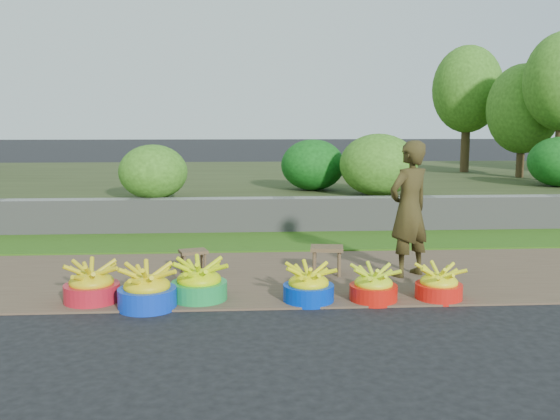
{
  "coord_description": "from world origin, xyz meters",
  "views": [
    {
      "loc": [
        -0.69,
        -5.55,
        1.71
      ],
      "look_at": [
        -0.24,
        1.3,
        0.75
      ],
      "focal_mm": 40.0,
      "sensor_mm": 36.0,
      "label": 1
    }
  ],
  "objects": [
    {
      "name": "stool_right",
      "position": [
        0.28,
        1.25,
        0.27
      ],
      "size": [
        0.4,
        0.33,
        0.32
      ],
      "rotation": [
        0.0,
        0.0,
        -0.15
      ],
      "color": "brown",
      "rests_on": "dirt_shoulder"
    },
    {
      "name": "basin_b",
      "position": [
        -1.55,
        0.13,
        0.18
      ],
      "size": [
        0.54,
        0.54,
        0.4
      ],
      "color": "#0B33BE",
      "rests_on": "ground"
    },
    {
      "name": "earth_bank",
      "position": [
        0.0,
        9.0,
        0.25
      ],
      "size": [
        80.0,
        10.0,
        0.5
      ],
      "primitive_type": "cube",
      "color": "#323D1C",
      "rests_on": "ground"
    },
    {
      "name": "vegetation",
      "position": [
        2.99,
        7.84,
        2.46
      ],
      "size": [
        29.37,
        7.89,
        4.23
      ],
      "color": "#3D2F19",
      "rests_on": "earth_bank"
    },
    {
      "name": "vendor_woman",
      "position": [
        1.18,
        1.14,
        0.77
      ],
      "size": [
        0.66,
        0.59,
        1.5
      ],
      "primitive_type": "imported",
      "rotation": [
        0.0,
        0.0,
        3.68
      ],
      "color": "black",
      "rests_on": "dirt_shoulder"
    },
    {
      "name": "basin_d",
      "position": [
        -0.04,
        0.23,
        0.16
      ],
      "size": [
        0.49,
        0.49,
        0.36
      ],
      "color": "#002EB8",
      "rests_on": "ground"
    },
    {
      "name": "dirt_shoulder",
      "position": [
        0.0,
        1.25,
        0.01
      ],
      "size": [
        80.0,
        2.5,
        0.02
      ],
      "primitive_type": "cube",
      "color": "brown",
      "rests_on": "ground"
    },
    {
      "name": "ground_plane",
      "position": [
        0.0,
        0.0,
        0.0
      ],
      "size": [
        120.0,
        120.0,
        0.0
      ],
      "primitive_type": "plane",
      "color": "black",
      "rests_on": "ground"
    },
    {
      "name": "basin_e",
      "position": [
        0.59,
        0.21,
        0.15
      ],
      "size": [
        0.46,
        0.46,
        0.34
      ],
      "color": "red",
      "rests_on": "ground"
    },
    {
      "name": "basin_f",
      "position": [
        1.24,
        0.22,
        0.15
      ],
      "size": [
        0.45,
        0.45,
        0.34
      ],
      "color": "red",
      "rests_on": "ground"
    },
    {
      "name": "grass_verge",
      "position": [
        0.0,
        3.25,
        0.02
      ],
      "size": [
        80.0,
        1.5,
        0.04
      ],
      "primitive_type": "cube",
      "color": "#2F5B13",
      "rests_on": "ground"
    },
    {
      "name": "basin_a",
      "position": [
        -2.11,
        0.34,
        0.18
      ],
      "size": [
        0.53,
        0.53,
        0.39
      ],
      "color": "red",
      "rests_on": "ground"
    },
    {
      "name": "retaining_wall",
      "position": [
        0.0,
        4.1,
        0.28
      ],
      "size": [
        80.0,
        0.35,
        0.55
      ],
      "primitive_type": "cube",
      "color": "gray",
      "rests_on": "ground"
    },
    {
      "name": "basin_c",
      "position": [
        -1.09,
        0.34,
        0.18
      ],
      "size": [
        0.54,
        0.54,
        0.4
      ],
      "color": "#178F3D",
      "rests_on": "ground"
    },
    {
      "name": "stool_left",
      "position": [
        -1.22,
        1.41,
        0.23
      ],
      "size": [
        0.36,
        0.31,
        0.27
      ],
      "rotation": [
        0.0,
        0.0,
        0.3
      ],
      "color": "brown",
      "rests_on": "dirt_shoulder"
    }
  ]
}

